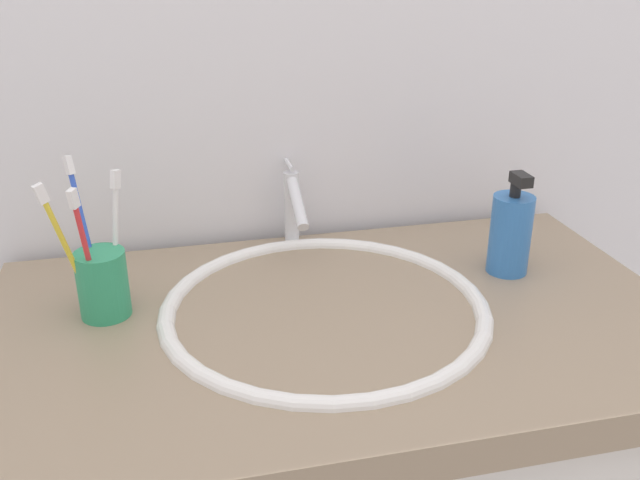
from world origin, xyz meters
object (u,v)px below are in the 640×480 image
(faucet, at_px, (293,205))
(toothbrush_cup, at_px, (103,284))
(toothbrush_yellow, at_px, (65,244))
(soap_dispenser, at_px, (510,233))
(toothbrush_blue, at_px, (84,225))
(toothbrush_white, at_px, (115,230))
(toothbrush_red, at_px, (85,247))

(faucet, xyz_separation_m, toothbrush_cup, (-0.29, -0.17, -0.03))
(toothbrush_yellow, bearing_deg, faucet, 29.40)
(toothbrush_cup, bearing_deg, toothbrush_yellow, -154.39)
(faucet, relative_size, toothbrush_yellow, 0.71)
(soap_dispenser, bearing_deg, toothbrush_blue, 177.17)
(soap_dispenser, bearing_deg, toothbrush_cup, 179.90)
(toothbrush_white, relative_size, toothbrush_yellow, 0.96)
(toothbrush_blue, bearing_deg, toothbrush_cup, -59.79)
(faucet, distance_m, toothbrush_yellow, 0.37)
(toothbrush_white, xyz_separation_m, soap_dispenser, (0.56, -0.03, -0.05))
(toothbrush_cup, distance_m, toothbrush_yellow, 0.08)
(toothbrush_white, xyz_separation_m, toothbrush_red, (-0.03, -0.05, 0.00))
(faucet, xyz_separation_m, toothbrush_red, (-0.30, -0.19, 0.04))
(toothbrush_blue, bearing_deg, toothbrush_white, -6.24)
(toothbrush_cup, xyz_separation_m, toothbrush_red, (-0.01, -0.02, 0.06))
(toothbrush_blue, xyz_separation_m, toothbrush_red, (0.00, -0.05, -0.01))
(soap_dispenser, bearing_deg, toothbrush_white, 177.41)
(toothbrush_yellow, relative_size, toothbrush_blue, 0.94)
(faucet, relative_size, toothbrush_blue, 0.67)
(toothbrush_blue, relative_size, soap_dispenser, 1.30)
(toothbrush_blue, height_order, soap_dispenser, toothbrush_blue)
(toothbrush_cup, height_order, toothbrush_blue, toothbrush_blue)
(faucet, height_order, soap_dispenser, soap_dispenser)
(toothbrush_yellow, xyz_separation_m, soap_dispenser, (0.62, 0.02, -0.05))
(toothbrush_red, relative_size, soap_dispenser, 1.17)
(faucet, xyz_separation_m, toothbrush_blue, (-0.30, -0.14, 0.05))
(toothbrush_white, distance_m, toothbrush_yellow, 0.07)
(toothbrush_cup, relative_size, toothbrush_red, 0.49)
(faucet, distance_m, toothbrush_white, 0.30)
(toothbrush_cup, height_order, toothbrush_yellow, toothbrush_yellow)
(toothbrush_yellow, bearing_deg, toothbrush_cup, 25.61)
(toothbrush_white, xyz_separation_m, toothbrush_yellow, (-0.06, -0.04, 0.00))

